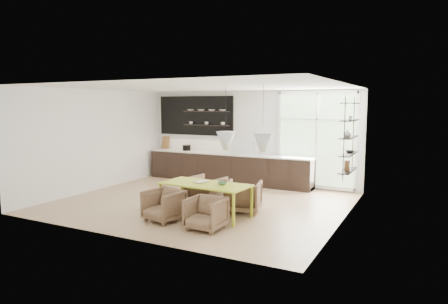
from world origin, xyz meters
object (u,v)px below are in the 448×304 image
armchair_back_left (206,191)px  armchair_front_left (164,205)px  wire_stool (156,199)px  dining_table (205,186)px  armchair_back_right (243,196)px  armchair_front_right (206,214)px

armchair_back_left → armchair_front_left: bearing=92.0°
armchair_back_left → armchair_front_left: size_ratio=1.10×
armchair_front_left → wire_stool: size_ratio=1.77×
dining_table → wire_stool: 1.35m
armchair_back_right → armchair_front_left: size_ratio=1.08×
armchair_back_left → armchair_back_right: 1.05m
armchair_back_left → armchair_front_right: (0.93, -1.63, -0.04)m
armchair_back_right → armchair_front_left: armchair_back_right is taller
dining_table → armchair_back_left: armchair_back_left is taller
armchair_front_right → wire_stool: bearing=156.8°
dining_table → armchair_front_left: dining_table is taller
armchair_front_right → dining_table: bearing=120.6°
armchair_back_left → armchair_back_right: armchair_back_left is taller
armchair_back_left → armchair_front_left: (-0.17, -1.52, -0.03)m
armchair_back_left → armchair_back_right: (1.04, -0.10, -0.01)m
armchair_back_right → armchair_front_left: 1.87m
armchair_front_right → armchair_front_left: bearing=174.1°
wire_stool → armchair_front_right: bearing=-23.2°
armchair_front_left → armchair_front_right: (1.09, -0.11, -0.01)m
armchair_back_right → armchair_back_left: bearing=-19.0°
wire_stool → dining_table: bearing=3.9°
dining_table → armchair_back_left: 0.94m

